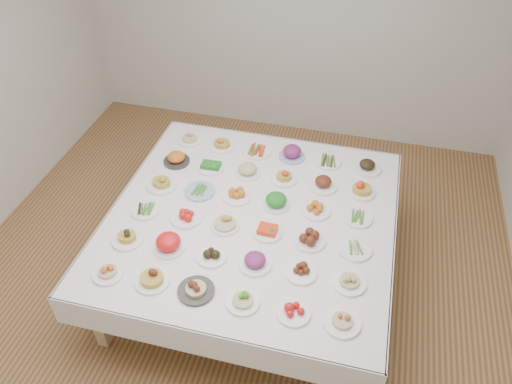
% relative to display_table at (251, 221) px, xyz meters
% --- Properties ---
extents(room_envelope, '(5.02, 5.02, 2.81)m').
position_rel_display_table_xyz_m(room_envelope, '(-0.15, -0.01, 1.15)').
color(room_envelope, '#9C6941').
rests_on(room_envelope, ground).
extents(display_table, '(2.33, 2.33, 0.75)m').
position_rel_display_table_xyz_m(display_table, '(0.00, 0.00, 0.00)').
color(display_table, white).
rests_on(display_table, ground).
extents(dish_0, '(0.22, 0.22, 0.12)m').
position_rel_display_table_xyz_m(dish_0, '(-0.85, -0.86, 0.12)').
color(dish_0, white).
rests_on(dish_0, display_table).
extents(dish_1, '(0.28, 0.27, 0.16)m').
position_rel_display_table_xyz_m(dish_1, '(-0.51, -0.85, 0.14)').
color(dish_1, white).
rests_on(dish_1, display_table).
extents(dish_2, '(0.26, 0.26, 0.15)m').
position_rel_display_table_xyz_m(dish_2, '(-0.18, -0.85, 0.13)').
color(dish_2, '#2D2A28').
rests_on(dish_2, display_table).
extents(dish_3, '(0.23, 0.23, 0.12)m').
position_rel_display_table_xyz_m(dish_3, '(0.17, -0.86, 0.12)').
color(dish_3, white).
rests_on(dish_3, display_table).
extents(dish_4, '(0.23, 0.23, 0.10)m').
position_rel_display_table_xyz_m(dish_4, '(0.52, -0.86, 0.10)').
color(dish_4, white).
rests_on(dish_4, display_table).
extents(dish_5, '(0.25, 0.25, 0.12)m').
position_rel_display_table_xyz_m(dish_5, '(0.85, -0.86, 0.12)').
color(dish_5, white).
rests_on(dish_5, display_table).
extents(dish_6, '(0.25, 0.25, 0.13)m').
position_rel_display_table_xyz_m(dish_6, '(-0.86, -0.51, 0.12)').
color(dish_6, white).
rests_on(dish_6, display_table).
extents(dish_7, '(0.25, 0.25, 0.15)m').
position_rel_display_table_xyz_m(dish_7, '(-0.52, -0.51, 0.14)').
color(dish_7, white).
rests_on(dish_7, display_table).
extents(dish_8, '(0.23, 0.23, 0.09)m').
position_rel_display_table_xyz_m(dish_8, '(-0.17, -0.52, 0.10)').
color(dish_8, white).
rests_on(dish_8, display_table).
extents(dish_9, '(0.24, 0.24, 0.14)m').
position_rel_display_table_xyz_m(dish_9, '(0.16, -0.51, 0.13)').
color(dish_9, white).
rests_on(dish_9, display_table).
extents(dish_10, '(0.23, 0.23, 0.09)m').
position_rel_display_table_xyz_m(dish_10, '(0.51, -0.50, 0.10)').
color(dish_10, white).
rests_on(dish_10, display_table).
extents(dish_11, '(0.26, 0.26, 0.14)m').
position_rel_display_table_xyz_m(dish_11, '(0.86, -0.51, 0.13)').
color(dish_11, white).
rests_on(dish_11, display_table).
extents(dish_12, '(0.24, 0.24, 0.05)m').
position_rel_display_table_xyz_m(dish_12, '(-0.86, -0.17, 0.08)').
color(dish_12, white).
rests_on(dish_12, display_table).
extents(dish_13, '(0.26, 0.26, 0.11)m').
position_rel_display_table_xyz_m(dish_13, '(-0.50, -0.17, 0.11)').
color(dish_13, white).
rests_on(dish_13, display_table).
extents(dish_14, '(0.25, 0.25, 0.13)m').
position_rel_display_table_xyz_m(dish_14, '(-0.17, -0.18, 0.13)').
color(dish_14, white).
rests_on(dish_14, display_table).
extents(dish_15, '(0.23, 0.23, 0.11)m').
position_rel_display_table_xyz_m(dish_15, '(0.18, -0.17, 0.11)').
color(dish_15, white).
rests_on(dish_15, display_table).
extents(dish_16, '(0.25, 0.25, 0.11)m').
position_rel_display_table_xyz_m(dish_16, '(0.51, -0.17, 0.12)').
color(dish_16, white).
rests_on(dish_16, display_table).
extents(dish_17, '(0.26, 0.26, 0.06)m').
position_rel_display_table_xyz_m(dish_17, '(0.86, -0.17, 0.09)').
color(dish_17, white).
rests_on(dish_17, display_table).
extents(dish_18, '(0.29, 0.28, 0.16)m').
position_rel_display_table_xyz_m(dish_18, '(-0.86, 0.16, 0.14)').
color(dish_18, white).
rests_on(dish_18, display_table).
extents(dish_19, '(0.26, 0.26, 0.05)m').
position_rel_display_table_xyz_m(dish_19, '(-0.51, 0.17, 0.08)').
color(dish_19, '#4C66B2').
rests_on(dish_19, display_table).
extents(dish_20, '(0.24, 0.24, 0.10)m').
position_rel_display_table_xyz_m(dish_20, '(-0.18, 0.18, 0.10)').
color(dish_20, white).
rests_on(dish_20, display_table).
extents(dish_21, '(0.25, 0.25, 0.14)m').
position_rel_display_table_xyz_m(dish_21, '(0.17, 0.17, 0.13)').
color(dish_21, white).
rests_on(dish_21, display_table).
extents(dish_22, '(0.23, 0.23, 0.10)m').
position_rel_display_table_xyz_m(dish_22, '(0.51, 0.17, 0.11)').
color(dish_22, white).
rests_on(dish_22, display_table).
extents(dish_23, '(0.24, 0.24, 0.05)m').
position_rel_display_table_xyz_m(dish_23, '(0.85, 0.17, 0.08)').
color(dish_23, white).
rests_on(dish_23, display_table).
extents(dish_24, '(0.24, 0.24, 0.13)m').
position_rel_display_table_xyz_m(dish_24, '(-0.86, 0.52, 0.12)').
color(dish_24, '#2D2A28').
rests_on(dish_24, display_table).
extents(dish_25, '(0.23, 0.23, 0.11)m').
position_rel_display_table_xyz_m(dish_25, '(-0.52, 0.51, 0.11)').
color(dish_25, white).
rests_on(dish_25, display_table).
extents(dish_26, '(0.22, 0.22, 0.12)m').
position_rel_display_table_xyz_m(dish_26, '(-0.17, 0.51, 0.12)').
color(dish_26, white).
rests_on(dish_26, display_table).
extents(dish_27, '(0.23, 0.23, 0.13)m').
position_rel_display_table_xyz_m(dish_27, '(0.16, 0.51, 0.12)').
color(dish_27, white).
rests_on(dish_27, display_table).
extents(dish_28, '(0.25, 0.25, 0.13)m').
position_rel_display_table_xyz_m(dish_28, '(0.51, 0.51, 0.12)').
color(dish_28, white).
rests_on(dish_28, display_table).
extents(dish_29, '(0.23, 0.23, 0.15)m').
position_rel_display_table_xyz_m(dish_29, '(0.85, 0.51, 0.13)').
color(dish_29, white).
rests_on(dish_29, display_table).
extents(dish_30, '(0.22, 0.22, 0.12)m').
position_rel_display_table_xyz_m(dish_30, '(-0.85, 0.86, 0.12)').
color(dish_30, white).
rests_on(dish_30, display_table).
extents(dish_31, '(0.24, 0.24, 0.12)m').
position_rel_display_table_xyz_m(dish_31, '(-0.52, 0.85, 0.11)').
color(dish_31, white).
rests_on(dish_31, display_table).
extents(dish_32, '(0.26, 0.26, 0.06)m').
position_rel_display_table_xyz_m(dish_32, '(-0.17, 0.85, 0.09)').
color(dish_32, white).
rests_on(dish_32, display_table).
extents(dish_33, '(0.24, 0.24, 0.14)m').
position_rel_display_table_xyz_m(dish_33, '(0.16, 0.86, 0.13)').
color(dish_33, '#4C66B2').
rests_on(dish_33, display_table).
extents(dish_34, '(0.23, 0.23, 0.05)m').
position_rel_display_table_xyz_m(dish_34, '(0.51, 0.85, 0.09)').
color(dish_34, white).
rests_on(dish_34, display_table).
extents(dish_35, '(0.26, 0.26, 0.14)m').
position_rel_display_table_xyz_m(dish_35, '(0.86, 0.85, 0.13)').
color(dish_35, white).
rests_on(dish_35, display_table).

